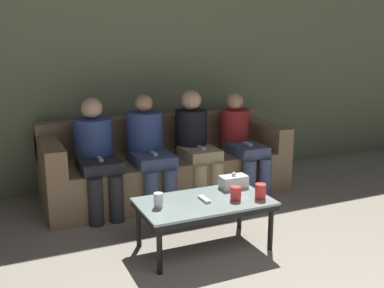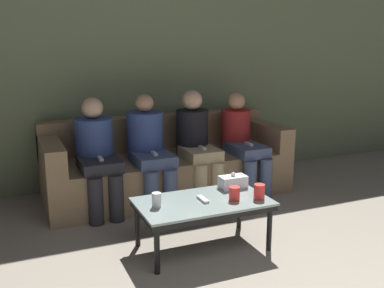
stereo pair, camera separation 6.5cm
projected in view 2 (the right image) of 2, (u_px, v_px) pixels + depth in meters
name	position (u px, v px, depth m)	size (l,w,h in m)	color
wall_back	(148.00, 64.00, 4.87)	(12.00, 0.06, 2.60)	#707F5B
couch	(166.00, 166.00, 4.63)	(2.45, 0.90, 0.78)	#897051
coffee_table	(203.00, 206.00, 3.39)	(1.00, 0.57, 0.39)	#8C9E99
cup_near_left	(259.00, 192.00, 3.40)	(0.08, 0.08, 0.12)	red
cup_near_right	(234.00, 193.00, 3.38)	(0.08, 0.08, 0.10)	red
cup_far_center	(157.00, 200.00, 3.24)	(0.07, 0.07, 0.11)	silver
tissue_box	(233.00, 182.00, 3.65)	(0.22, 0.12, 0.13)	white
game_remote	(203.00, 199.00, 3.38)	(0.04, 0.15, 0.02)	white
seated_person_left_end	(97.00, 151.00, 4.10)	(0.35, 0.66, 1.05)	#28282D
seated_person_mid_left	(149.00, 146.00, 4.29)	(0.35, 0.68, 1.06)	#47567A
seated_person_mid_right	(196.00, 141.00, 4.48)	(0.32, 0.63, 1.08)	tan
seated_person_right_end	(242.00, 140.00, 4.64)	(0.31, 0.70, 1.03)	#47567A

